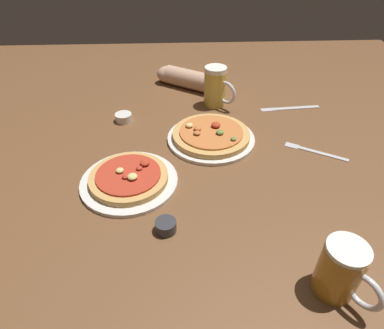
{
  "coord_description": "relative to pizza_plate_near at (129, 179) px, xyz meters",
  "views": [
    {
      "loc": [
        -0.04,
        -0.77,
        0.62
      ],
      "look_at": [
        0.0,
        0.0,
        0.02
      ],
      "focal_mm": 30.66,
      "sensor_mm": 36.0,
      "label": 1
    }
  ],
  "objects": [
    {
      "name": "diner_arm",
      "position": [
        0.18,
        0.64,
        0.02
      ],
      "size": [
        0.28,
        0.21,
        0.08
      ],
      "color": "tan",
      "rests_on": "ground_plane"
    },
    {
      "name": "beer_mug_amber",
      "position": [
        0.29,
        0.47,
        0.06
      ],
      "size": [
        0.12,
        0.12,
        0.16
      ],
      "color": "gold",
      "rests_on": "ground_plane"
    },
    {
      "name": "fork_left",
      "position": [
        0.58,
        0.13,
        -0.01
      ],
      "size": [
        0.18,
        0.12,
        0.01
      ],
      "color": "silver",
      "rests_on": "ground_plane"
    },
    {
      "name": "pizza_plate_near",
      "position": [
        0.0,
        0.0,
        0.0
      ],
      "size": [
        0.28,
        0.28,
        0.05
      ],
      "color": "silver",
      "rests_on": "ground_plane"
    },
    {
      "name": "ground_plane",
      "position": [
        0.18,
        0.05,
        -0.03
      ],
      "size": [
        2.4,
        2.4,
        0.03
      ],
      "primitive_type": "cube",
      "color": "brown"
    },
    {
      "name": "pizza_plate_far",
      "position": [
        0.25,
        0.21,
        0.0
      ],
      "size": [
        0.3,
        0.3,
        0.05
      ],
      "color": "silver",
      "rests_on": "ground_plane"
    },
    {
      "name": "ramekin_butter",
      "position": [
        -0.06,
        0.35,
        -0.0
      ],
      "size": [
        0.06,
        0.06,
        0.03
      ],
      "primitive_type": "cylinder",
      "color": "silver",
      "rests_on": "ground_plane"
    },
    {
      "name": "knife_right",
      "position": [
        0.59,
        0.42,
        -0.01
      ],
      "size": [
        0.24,
        0.04,
        0.01
      ],
      "color": "silver",
      "rests_on": "ground_plane"
    },
    {
      "name": "beer_mug_dark",
      "position": [
        0.45,
        -0.36,
        0.05
      ],
      "size": [
        0.1,
        0.12,
        0.13
      ],
      "color": "#B27A23",
      "rests_on": "ground_plane"
    },
    {
      "name": "ramekin_sauce",
      "position": [
        0.11,
        -0.18,
        -0.0
      ],
      "size": [
        0.05,
        0.05,
        0.03
      ],
      "primitive_type": "cylinder",
      "color": "#333338",
      "rests_on": "ground_plane"
    }
  ]
}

